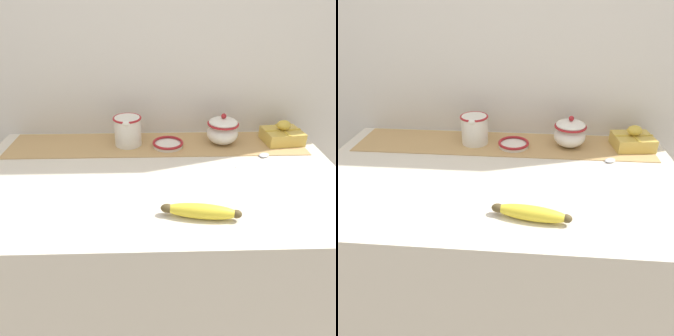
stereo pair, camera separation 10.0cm
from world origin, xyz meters
TOP-DOWN VIEW (x-y plane):
  - countertop at (0.00, 0.00)m, footprint 1.22×0.71m
  - back_wall at (0.00, 0.37)m, footprint 2.02×0.04m
  - table_runner at (0.00, 0.23)m, footprint 1.12×0.22m
  - cream_pitcher at (-0.11, 0.24)m, footprint 0.11×0.13m
  - sugar_bowl at (0.25, 0.23)m, footprint 0.12×0.12m
  - small_dish at (0.04, 0.21)m, footprint 0.12×0.12m
  - banana at (0.12, -0.23)m, footprint 0.21×0.07m
  - spoon at (0.38, 0.12)m, footprint 0.15×0.11m
  - gift_box at (0.49, 0.24)m, footprint 0.15×0.13m

SIDE VIEW (x-z plane):
  - countertop at x=0.00m, z-range 0.00..0.86m
  - table_runner at x=0.00m, z-range 0.86..0.87m
  - spoon at x=0.38m, z-range 0.86..0.87m
  - small_dish at x=0.04m, z-range 0.87..0.89m
  - banana at x=0.12m, z-range 0.86..0.91m
  - gift_box at x=0.49m, z-range 0.85..0.94m
  - sugar_bowl at x=0.25m, z-range 0.86..0.98m
  - cream_pitcher at x=-0.11m, z-range 0.87..0.98m
  - back_wall at x=0.00m, z-range 0.00..2.40m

